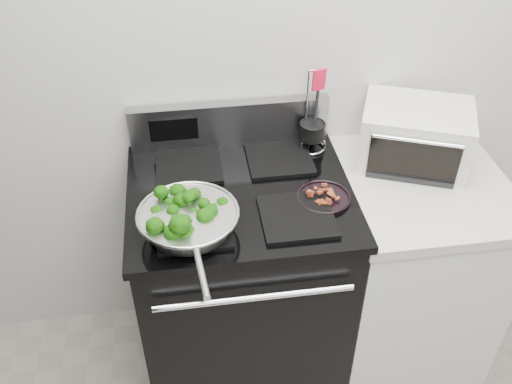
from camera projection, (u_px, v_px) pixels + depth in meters
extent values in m
cube|color=silver|center=(309.00, 39.00, 2.05)|extent=(4.00, 0.02, 2.70)
cube|color=black|center=(242.00, 286.00, 2.30)|extent=(0.76, 0.66, 0.92)
cube|color=black|center=(240.00, 195.00, 2.01)|extent=(0.79, 0.69, 0.03)
cube|color=#99999E|center=(230.00, 124.00, 2.18)|extent=(0.76, 0.05, 0.18)
cube|color=black|center=(194.00, 226.00, 1.84)|extent=(0.24, 0.24, 0.01)
cube|color=black|center=(297.00, 217.00, 1.88)|extent=(0.24, 0.24, 0.01)
cube|color=black|center=(189.00, 166.00, 2.11)|extent=(0.24, 0.24, 0.01)
cube|color=black|center=(279.00, 158.00, 2.15)|extent=(0.24, 0.24, 0.01)
cube|color=white|center=(404.00, 272.00, 2.39)|extent=(0.60, 0.66, 0.88)
cube|color=beige|center=(424.00, 185.00, 2.11)|extent=(0.62, 0.68, 0.04)
torus|color=silver|center=(188.00, 213.00, 1.79)|extent=(0.33, 0.33, 0.01)
cylinder|color=silver|center=(201.00, 272.00, 1.59)|extent=(0.04, 0.20, 0.02)
cylinder|color=black|center=(324.00, 198.00, 1.96)|extent=(0.19, 0.19, 0.01)
cylinder|color=black|center=(312.00, 131.00, 2.16)|extent=(0.09, 0.09, 0.06)
cylinder|color=black|center=(313.00, 113.00, 2.11)|extent=(0.01, 0.01, 0.20)
cube|color=red|center=(316.00, 78.00, 2.02)|extent=(0.05, 0.02, 0.08)
cube|color=silver|center=(415.00, 135.00, 2.13)|extent=(0.48, 0.42, 0.23)
cube|color=black|center=(430.00, 160.00, 2.02)|extent=(0.29, 0.13, 0.16)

